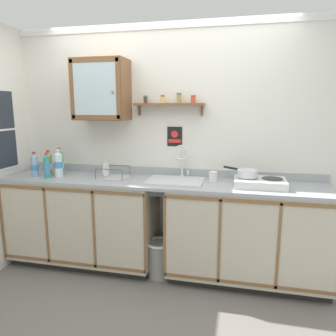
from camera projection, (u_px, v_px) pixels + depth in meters
floor at (152, 287)px, 2.99m from camera, size 6.26×6.26×0.00m
back_wall at (167, 147)px, 3.35m from camera, size 3.86×0.07×2.50m
lower_cabinet_run at (84, 221)px, 3.39m from camera, size 1.56×0.58×0.93m
lower_cabinet_run_right at (247, 235)px, 3.02m from camera, size 1.51×0.58×0.93m
countertop at (160, 182)px, 3.12m from camera, size 3.22×0.60×0.03m
backsplash at (166, 171)px, 3.37m from camera, size 3.22×0.02×0.08m
sink at (176, 183)px, 3.12m from camera, size 0.55×0.45×0.46m
hot_plate_stove at (260, 183)px, 2.89m from camera, size 0.46×0.33×0.08m
saucepan at (247, 173)px, 2.93m from camera, size 0.33×0.28×0.07m
bottle_soda_green_0 at (60, 162)px, 3.41m from camera, size 0.09×0.09×0.29m
bottle_water_clear_1 at (59, 164)px, 3.25m from camera, size 0.09×0.09×0.29m
bottle_water_blue_2 at (35, 165)px, 3.33m from camera, size 0.07×0.07×0.25m
bottle_juice_amber_3 at (49, 164)px, 3.37m from camera, size 0.07×0.07×0.27m
bottle_detergent_teal_4 at (47, 167)px, 3.23m from camera, size 0.06×0.06×0.26m
dish_rack at (112, 176)px, 3.22m from camera, size 0.30×0.24×0.16m
mug at (213, 177)px, 3.07m from camera, size 0.09×0.11×0.10m
wall_cabinet at (101, 90)px, 3.21m from camera, size 0.54×0.34×0.60m
spice_shelf at (170, 104)px, 3.17m from camera, size 0.72×0.14×0.22m
warning_sign at (175, 137)px, 3.29m from camera, size 0.15×0.01×0.20m
trash_bin at (160, 258)px, 3.15m from camera, size 0.27×0.27×0.37m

